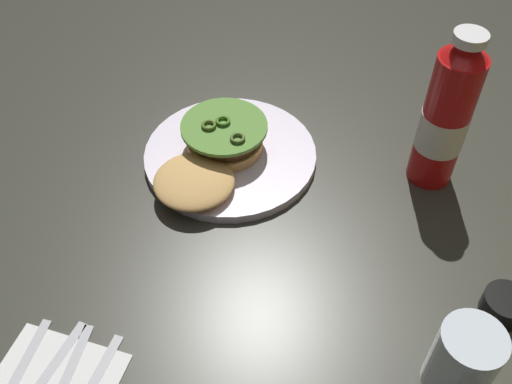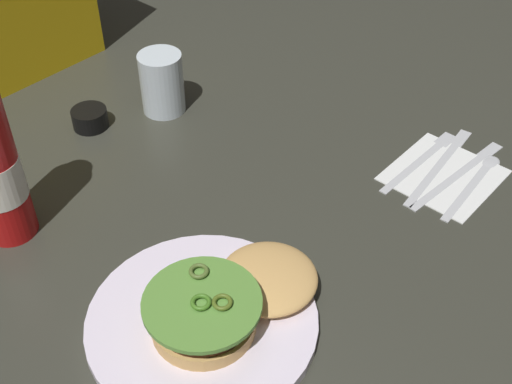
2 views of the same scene
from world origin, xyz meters
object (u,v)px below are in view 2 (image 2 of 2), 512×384
burger_sandwich (228,300)px  fork_utensil (425,155)px  dinner_plate (202,321)px  steak_knife (443,160)px  water_glass (162,83)px  butter_knife (464,169)px  condiment_cup (88,119)px  napkin (444,175)px  spoon_utensil (479,176)px

burger_sandwich → fork_utensil: bearing=-1.8°
dinner_plate → steak_knife: (0.46, -0.05, -0.00)m
water_glass → butter_knife: water_glass is taller
condiment_cup → napkin: 0.56m
water_glass → steak_knife: water_glass is taller
condiment_cup → butter_knife: bearing=-59.4°
spoon_utensil → fork_utensil: (-0.01, 0.08, 0.00)m
water_glass → condiment_cup: (-0.12, 0.05, -0.04)m
water_glass → fork_utensil: bearing=-66.0°
dinner_plate → burger_sandwich: 0.04m
napkin → fork_utensil: (0.02, 0.04, 0.00)m
steak_knife → condiment_cup: bearing=122.4°
napkin → steak_knife: steak_knife is taller
water_glass → napkin: (0.16, -0.44, -0.05)m
water_glass → steak_knife: bearing=-66.4°
spoon_utensil → napkin: bearing=124.7°
spoon_utensil → fork_utensil: same height
burger_sandwich → spoon_utensil: bearing=-12.7°
water_glass → butter_knife: (0.18, -0.45, -0.05)m
butter_knife → fork_utensil: size_ratio=1.15×
steak_knife → napkin: bearing=-147.0°
spoon_utensil → steak_knife: (-0.00, 0.06, 0.00)m
dinner_plate → water_glass: (0.27, 0.36, 0.04)m
condiment_cup → spoon_utensil: (0.30, -0.53, -0.01)m
condiment_cup → spoon_utensil: condiment_cup is taller
napkin → butter_knife: butter_knife is taller
fork_utensil → condiment_cup: bearing=123.1°
dinner_plate → spoon_utensil: (0.46, -0.11, -0.00)m
napkin → fork_utensil: fork_utensil is taller
napkin → fork_utensil: bearing=66.3°
condiment_cup → napkin: size_ratio=0.38×
burger_sandwich → condiment_cup: (0.13, 0.43, -0.02)m
burger_sandwich → butter_knife: 0.44m
spoon_utensil → burger_sandwich: bearing=167.3°
napkin → dinner_plate: bearing=170.5°
dinner_plate → condiment_cup: (0.16, 0.42, 0.01)m
dinner_plate → condiment_cup: 0.44m
water_glass → dinner_plate: bearing=-126.9°
butter_knife → steak_knife: size_ratio=1.01×
butter_knife → condiment_cup: bearing=120.6°
napkin → burger_sandwich: bearing=172.1°
napkin → spoon_utensil: bearing=-55.3°
burger_sandwich → fork_utensil: (0.42, -0.01, -0.03)m
condiment_cup → butter_knife: size_ratio=0.26×
burger_sandwich → water_glass: bearing=57.1°
burger_sandwich → spoon_utensil: 0.44m
butter_knife → steak_knife: 0.03m
spoon_utensil → butter_knife: (-0.00, 0.02, 0.00)m
condiment_cup → butter_knife: 0.59m
condiment_cup → butter_knife: (0.30, -0.50, -0.01)m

